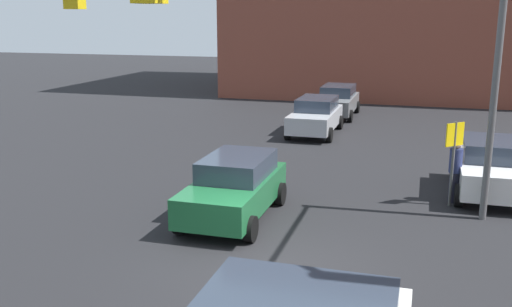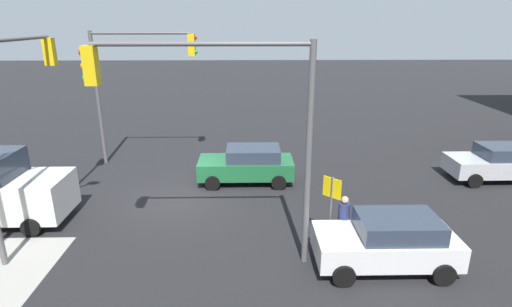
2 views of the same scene
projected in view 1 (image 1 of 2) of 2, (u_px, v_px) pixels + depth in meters
The scene contains 8 objects.
ground_plane at pixel (273, 268), 12.07m from camera, with size 120.00×120.00×0.00m, color black.
traffic_signal_ne_corner at pixel (396, 73), 6.10m from camera, with size 0.36×5.22×6.50m.
warning_sign_two_way at pixel (454, 149), 15.69m from camera, with size 0.48×0.48×2.40m.
hatchback_silver at pixel (316, 115), 25.69m from camera, with size 4.47×2.02×1.62m.
sedan_white at pixel (490, 167), 16.94m from camera, with size 4.06×2.02×1.62m.
coupe_gray at pixel (337, 100), 30.21m from camera, with size 4.42×2.02×1.62m.
hatchback_green at pixel (235, 187), 14.97m from camera, with size 4.19×2.02×1.62m.
pedestrian_crossing at pixel (455, 170), 16.20m from camera, with size 0.36×0.36×1.80m.
Camera 1 is at (10.80, 2.84, 5.21)m, focal length 40.00 mm.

